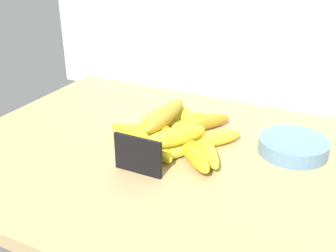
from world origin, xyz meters
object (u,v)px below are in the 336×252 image
object	(u,v)px
banana_9	(193,153)
banana_10	(212,139)
banana_11	(155,144)
banana_8	(160,130)
banana_0	(207,149)
banana_6	(178,151)
banana_2	(199,123)
banana_7	(186,117)
banana_13	(174,137)
fruit_bowl	(293,146)
banana_3	(171,121)
banana_4	(142,136)
banana_1	(165,135)
banana_12	(165,115)
banana_5	(160,115)
chalkboard_sign	(138,157)

from	to	relation	value
banana_9	banana_10	bearing A→B (deg)	81.75
banana_11	banana_8	bearing A→B (deg)	109.48
banana_0	banana_6	size ratio (longest dim) A/B	0.85
banana_2	banana_6	xyz separation A→B (cm)	(1.05, -14.96, -0.39)
banana_2	banana_7	size ratio (longest dim) A/B	1.11
banana_2	banana_13	size ratio (longest dim) A/B	1.08
fruit_bowl	banana_9	bearing A→B (deg)	-144.30
banana_6	banana_9	size ratio (longest dim) A/B	1.14
banana_0	banana_3	bearing A→B (deg)	143.90
banana_0	banana_4	xyz separation A→B (cm)	(-16.51, -0.98, 0.20)
banana_2	banana_10	world-z (taller)	banana_2
fruit_bowl	banana_10	xyz separation A→B (cm)	(-18.01, -5.40, 0.19)
banana_1	banana_12	bearing A→B (deg)	115.50
banana_5	banana_8	bearing A→B (deg)	-62.32
banana_3	banana_1	bearing A→B (deg)	-73.72
banana_4	banana_10	bearing A→B (deg)	21.30
banana_9	banana_11	bearing A→B (deg)	179.96
fruit_bowl	banana_10	size ratio (longest dim) A/B	1.05
banana_12	banana_9	bearing A→B (deg)	-37.27
banana_5	banana_12	world-z (taller)	banana_12
chalkboard_sign	banana_7	size ratio (longest dim) A/B	0.70
fruit_bowl	banana_2	bearing A→B (deg)	177.00
banana_13	chalkboard_sign	bearing A→B (deg)	-113.51
banana_10	chalkboard_sign	bearing A→B (deg)	-117.94
banana_3	banana_6	xyz separation A→B (cm)	(8.46, -13.61, -0.10)
banana_4	banana_9	bearing A→B (deg)	-9.18
banana_0	banana_12	xyz separation A→B (cm)	(-13.49, 5.35, 3.60)
fruit_bowl	banana_6	bearing A→B (deg)	-149.16
banana_2	banana_4	distance (cm)	15.97
banana_4	banana_12	xyz separation A→B (cm)	(3.02, 6.33, 3.39)
fruit_bowl	banana_1	world-z (taller)	banana_1
banana_8	banana_12	xyz separation A→B (cm)	(1.00, 0.93, 3.76)
banana_0	banana_10	bearing A→B (deg)	99.91
banana_10	banana_5	bearing A→B (deg)	160.23
banana_5	banana_6	world-z (taller)	banana_5
banana_1	banana_8	size ratio (longest dim) A/B	1.02
banana_6	banana_10	world-z (taller)	banana_10
banana_10	banana_12	distance (cm)	13.07
banana_3	banana_7	distance (cm)	4.08
chalkboard_sign	banana_13	bearing A→B (deg)	66.49
banana_5	banana_9	bearing A→B (deg)	-42.42
banana_5	banana_8	size ratio (longest dim) A/B	0.84
banana_2	banana_3	xyz separation A→B (cm)	(-7.41, -1.35, -0.29)
banana_1	banana_9	bearing A→B (deg)	-27.48
banana_5	banana_7	bearing A→B (deg)	16.83
banana_3	banana_4	distance (cm)	11.62
banana_4	banana_11	world-z (taller)	banana_4
banana_0	banana_1	xyz separation A→B (cm)	(-11.75, 1.71, 0.32)
banana_1	banana_4	xyz separation A→B (cm)	(-4.76, -2.69, -0.11)
chalkboard_sign	banana_4	xyz separation A→B (cm)	(-6.02, 12.01, -1.84)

